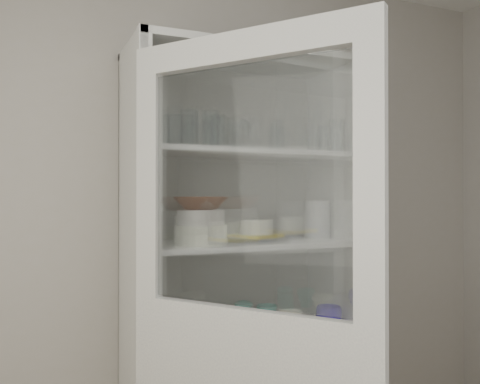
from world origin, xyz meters
name	(u,v)px	position (x,y,z in m)	size (l,w,h in m)	color
wall_back	(182,231)	(0.00, 1.50, 1.30)	(3.60, 0.02, 2.60)	#A59F94
pantry_cabinet	(235,310)	(0.20, 1.34, 0.94)	(1.00, 0.45, 2.10)	#B7B7B7
cupboard_door	(246,379)	(-0.04, 0.68, 0.87)	(0.56, 0.75, 2.00)	#B7B7B7
tumbler_0	(176,131)	(-0.13, 1.16, 1.73)	(0.06, 0.06, 0.13)	silver
tumbler_1	(190,129)	(-0.08, 1.14, 1.73)	(0.07, 0.07, 0.15)	silver
tumbler_2	(211,129)	(0.00, 1.12, 1.73)	(0.07, 0.07, 0.15)	silver
tumbler_3	(218,132)	(0.05, 1.16, 1.73)	(0.07, 0.07, 0.14)	silver
tumbler_4	(277,135)	(0.31, 1.12, 1.72)	(0.06, 0.06, 0.13)	silver
tumbler_5	(324,140)	(0.58, 1.17, 1.72)	(0.06, 0.06, 0.12)	silver
tumbler_6	(337,136)	(0.61, 1.12, 1.73)	(0.07, 0.07, 0.15)	silver
tumbler_7	(168,133)	(-0.13, 1.29, 1.73)	(0.07, 0.07, 0.14)	silver
tumbler_8	(186,133)	(-0.05, 1.29, 1.74)	(0.08, 0.08, 0.15)	silver
tumbler_9	(235,135)	(0.18, 1.29, 1.74)	(0.08, 0.08, 0.15)	silver
tumbler_10	(215,133)	(0.08, 1.26, 1.74)	(0.08, 0.08, 0.15)	silver
goblet_0	(143,129)	(-0.21, 1.39, 1.76)	(0.08, 0.08, 0.19)	silver
goblet_1	(243,135)	(0.27, 1.40, 1.75)	(0.08, 0.08, 0.18)	silver
goblet_2	(277,137)	(0.43, 1.35, 1.75)	(0.08, 0.08, 0.17)	silver
goblet_3	(278,139)	(0.43, 1.36, 1.74)	(0.07, 0.07, 0.16)	silver
plate_stack_front	(201,235)	(-0.01, 1.20, 1.30)	(0.22, 0.22, 0.08)	white
plate_stack_back	(196,228)	(0.03, 1.41, 1.32)	(0.19, 0.19, 0.11)	white
cream_bowl	(201,217)	(-0.01, 1.20, 1.38)	(0.20, 0.20, 0.06)	silver
terracotta_bowl	(201,203)	(-0.01, 1.20, 1.43)	(0.23, 0.23, 0.06)	#5C2F1B
glass_platter	(256,239)	(0.28, 1.27, 1.27)	(0.30, 0.30, 0.02)	silver
yellow_trivet	(256,236)	(0.28, 1.27, 1.28)	(0.18, 0.18, 0.01)	yellow
white_ramekin	(256,227)	(0.28, 1.27, 1.32)	(0.16, 0.16, 0.07)	white
grey_bowl_stack	(317,219)	(0.61, 1.28, 1.35)	(0.12, 0.12, 0.18)	#B4B4B4
mug_blue	(329,316)	(0.61, 1.18, 0.91)	(0.12, 0.12, 0.09)	#1611A3
mug_teal	(267,315)	(0.36, 1.32, 0.91)	(0.10, 0.10, 0.09)	teal
mug_white	(291,322)	(0.38, 1.14, 0.91)	(0.11, 0.11, 0.10)	white
teal_jar	(244,315)	(0.24, 1.33, 0.91)	(0.09, 0.09, 0.10)	teal
measuring_cups	(231,332)	(0.12, 1.20, 0.88)	(0.10, 0.10, 0.04)	silver
white_canister	(148,323)	(-0.21, 1.30, 0.93)	(0.12, 0.12, 0.14)	white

